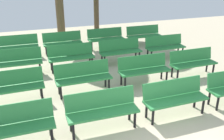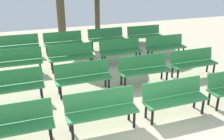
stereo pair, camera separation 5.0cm
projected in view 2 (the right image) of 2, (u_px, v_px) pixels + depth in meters
bench_r0_c0 at (13, 123)px, 5.01m from camera, size 1.60×0.48×0.87m
bench_r0_c1 at (101, 108)px, 5.56m from camera, size 1.61×0.51×0.87m
bench_r0_c2 at (174, 96)px, 6.07m from camera, size 1.61×0.50×0.87m
bench_r1_c0 at (13, 85)px, 6.67m from camera, size 1.61×0.51×0.87m
bench_r1_c1 at (83, 76)px, 7.21m from camera, size 1.61×0.50×0.87m
bench_r1_c2 at (144, 68)px, 7.75m from camera, size 1.61×0.50×0.87m
bench_r1_c3 at (193, 61)px, 8.30m from camera, size 1.60×0.50×0.87m
bench_r2_c0 at (18, 60)px, 8.39m from camera, size 1.61×0.52×0.87m
bench_r2_c1 at (71, 55)px, 8.88m from camera, size 1.60×0.49×0.87m
bench_r2_c2 at (121, 50)px, 9.47m from camera, size 1.61×0.50×0.87m
bench_r2_c3 at (165, 45)px, 9.98m from camera, size 1.60×0.49×0.87m
bench_r3_c0 at (18, 45)px, 10.07m from camera, size 1.61×0.52×0.87m
bench_r3_c1 at (63, 41)px, 10.54m from camera, size 1.60×0.49×0.87m
bench_r3_c2 at (106, 37)px, 11.15m from camera, size 1.60×0.48×0.87m
bench_r3_c3 at (144, 34)px, 11.63m from camera, size 1.61×0.51×0.87m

